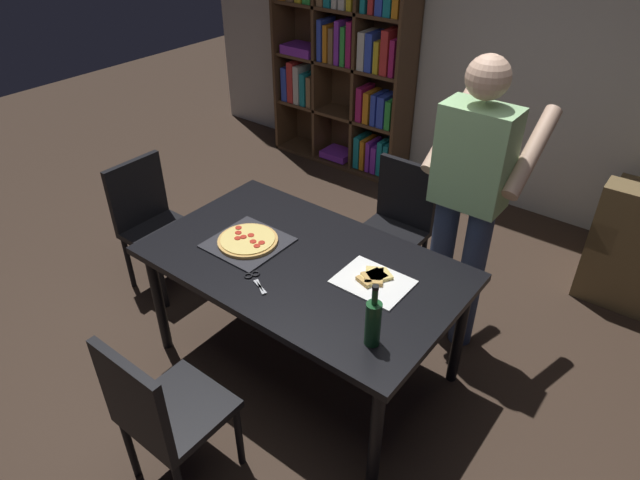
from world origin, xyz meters
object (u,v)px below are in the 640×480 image
at_px(dining_table, 303,271).
at_px(chair_left_end, 151,218).
at_px(pepperoni_pizza_on_tray, 248,241).
at_px(chair_near_camera, 160,411).
at_px(bookshelf, 346,58).
at_px(kitchen_scissors, 255,279).
at_px(person_serving_pizza, 469,194).
at_px(chair_far_side, 397,220).
at_px(wine_bottle, 373,322).

distance_m(dining_table, chair_left_end, 1.33).
relative_size(dining_table, pepperoni_pizza_on_tray, 4.27).
bearing_deg(chair_left_end, chair_near_camera, -36.66).
height_order(bookshelf, kitchen_scissors, bookshelf).
bearing_deg(dining_table, pepperoni_pizza_on_tray, -169.53).
relative_size(chair_left_end, kitchen_scissors, 4.59).
bearing_deg(person_serving_pizza, chair_far_side, 158.09).
height_order(dining_table, person_serving_pizza, person_serving_pizza).
relative_size(chair_left_end, bookshelf, 0.46).
relative_size(person_serving_pizza, wine_bottle, 5.54).
distance_m(pepperoni_pizza_on_tray, kitchen_scissors, 0.33).
height_order(bookshelf, person_serving_pizza, bookshelf).
xyz_separation_m(chair_left_end, bookshelf, (-0.11, 2.37, 0.51)).
distance_m(person_serving_pizza, wine_bottle, 1.06).
xyz_separation_m(bookshelf, pepperoni_pizza_on_tray, (1.09, -2.44, -0.26)).
bearing_deg(chair_left_end, bookshelf, 92.55).
height_order(chair_near_camera, person_serving_pizza, person_serving_pizza).
bearing_deg(pepperoni_pizza_on_tray, chair_near_camera, -69.96).
bearing_deg(wine_bottle, dining_table, 155.41).
relative_size(person_serving_pizza, kitchen_scissors, 8.92).
relative_size(dining_table, chair_near_camera, 1.86).
bearing_deg(wine_bottle, pepperoni_pizza_on_tray, 166.94).
xyz_separation_m(dining_table, chair_near_camera, (-0.00, -0.98, -0.17)).
xyz_separation_m(chair_near_camera, kitchen_scissors, (-0.08, 0.71, 0.24)).
xyz_separation_m(chair_far_side, kitchen_scissors, (-0.08, -1.26, 0.24)).
height_order(dining_table, chair_near_camera, chair_near_camera).
bearing_deg(chair_left_end, kitchen_scissors, -12.52).
relative_size(bookshelf, pepperoni_pizza_on_tray, 4.98).
bearing_deg(pepperoni_pizza_on_tray, dining_table, 10.47).
distance_m(dining_table, person_serving_pizza, 0.99).
relative_size(dining_table, chair_far_side, 1.86).
bearing_deg(chair_near_camera, kitchen_scissors, 96.82).
relative_size(chair_left_end, wine_bottle, 2.85).
relative_size(person_serving_pizza, pepperoni_pizza_on_tray, 4.47).
distance_m(bookshelf, person_serving_pizza, 2.55).
bearing_deg(bookshelf, kitchen_scissors, -63.10).
height_order(chair_near_camera, bookshelf, bookshelf).
relative_size(chair_far_side, kitchen_scissors, 4.59).
xyz_separation_m(chair_near_camera, wine_bottle, (0.62, 0.70, 0.36)).
xyz_separation_m(dining_table, kitchen_scissors, (-0.08, -0.27, 0.08)).
distance_m(dining_table, wine_bottle, 0.71).
relative_size(chair_far_side, bookshelf, 0.46).
relative_size(chair_near_camera, person_serving_pizza, 0.51).
bearing_deg(dining_table, chair_left_end, 180.00).
bearing_deg(chair_near_camera, pepperoni_pizza_on_tray, 110.04).
height_order(chair_near_camera, wine_bottle, wine_bottle).
xyz_separation_m(chair_far_side, chair_left_end, (-1.32, -0.98, 0.00)).
distance_m(chair_far_side, chair_left_end, 1.65).
bearing_deg(chair_left_end, chair_far_side, 36.66).
bearing_deg(kitchen_scissors, pepperoni_pizza_on_tray, 139.81).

